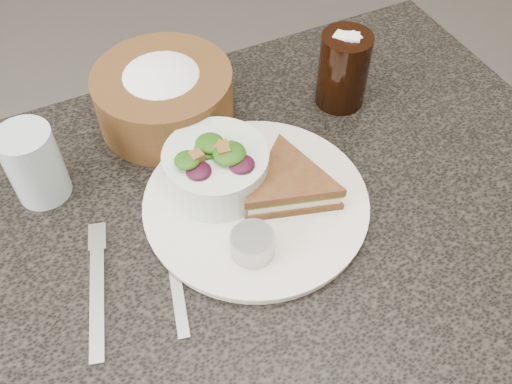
{
  "coord_description": "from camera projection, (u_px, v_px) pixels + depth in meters",
  "views": [
    {
      "loc": [
        -0.19,
        -0.4,
        1.36
      ],
      "look_at": [
        0.02,
        0.03,
        0.78
      ],
      "focal_mm": 40.0,
      "sensor_mm": 36.0,
      "label": 1
    }
  ],
  "objects": [
    {
      "name": "dining_table",
      "position": [
        254.0,
        344.0,
        1.05
      ],
      "size": [
        1.0,
        0.7,
        0.75
      ],
      "primitive_type": "cube",
      "color": "black",
      "rests_on": "floor"
    },
    {
      "name": "dinner_plate",
      "position": [
        256.0,
        203.0,
        0.77
      ],
      "size": [
        0.3,
        0.3,
        0.01
      ],
      "primitive_type": "cylinder",
      "color": "silver",
      "rests_on": "dining_table"
    },
    {
      "name": "sandwich",
      "position": [
        289.0,
        184.0,
        0.76
      ],
      "size": [
        0.19,
        0.19,
        0.04
      ],
      "primitive_type": null,
      "rotation": [
        0.0,
        0.0,
        -0.28
      ],
      "color": "brown",
      "rests_on": "dinner_plate"
    },
    {
      "name": "salad_bowl",
      "position": [
        216.0,
        163.0,
        0.75
      ],
      "size": [
        0.16,
        0.16,
        0.08
      ],
      "primitive_type": null,
      "rotation": [
        0.0,
        0.0,
        -0.13
      ],
      "color": "silver",
      "rests_on": "dinner_plate"
    },
    {
      "name": "dressing_ramekin",
      "position": [
        253.0,
        244.0,
        0.7
      ],
      "size": [
        0.07,
        0.07,
        0.03
      ],
      "primitive_type": "cylinder",
      "rotation": [
        0.0,
        0.0,
        -0.39
      ],
      "color": "#A2A2A3",
      "rests_on": "dinner_plate"
    },
    {
      "name": "orange_wedge",
      "position": [
        240.0,
        147.0,
        0.81
      ],
      "size": [
        0.08,
        0.08,
        0.03
      ],
      "primitive_type": "cone",
      "rotation": [
        0.0,
        0.0,
        0.21
      ],
      "color": "orange",
      "rests_on": "dinner_plate"
    },
    {
      "name": "fork",
      "position": [
        97.0,
        296.0,
        0.69
      ],
      "size": [
        0.06,
        0.17,
        0.0
      ],
      "primitive_type": "cube",
      "rotation": [
        0.0,
        0.0,
        -0.27
      ],
      "color": "#B3B6B9",
      "rests_on": "dining_table"
    },
    {
      "name": "knife",
      "position": [
        173.0,
        262.0,
        0.72
      ],
      "size": [
        0.06,
        0.21,
        0.0
      ],
      "primitive_type": "cube",
      "rotation": [
        0.0,
        0.0,
        -0.23
      ],
      "color": "#ACADAE",
      "rests_on": "dining_table"
    },
    {
      "name": "bread_basket",
      "position": [
        163.0,
        89.0,
        0.84
      ],
      "size": [
        0.23,
        0.23,
        0.12
      ],
      "primitive_type": null,
      "rotation": [
        0.0,
        0.0,
        0.14
      ],
      "color": "brown",
      "rests_on": "dining_table"
    },
    {
      "name": "cola_glass",
      "position": [
        344.0,
        67.0,
        0.86
      ],
      "size": [
        0.1,
        0.1,
        0.13
      ],
      "primitive_type": null,
      "rotation": [
        0.0,
        0.0,
        -0.35
      ],
      "color": "black",
      "rests_on": "dining_table"
    },
    {
      "name": "water_glass",
      "position": [
        34.0,
        164.0,
        0.75
      ],
      "size": [
        0.09,
        0.09,
        0.11
      ],
      "primitive_type": "cylinder",
      "rotation": [
        0.0,
        0.0,
        0.37
      ],
      "color": "#ACC1C8",
      "rests_on": "dining_table"
    }
  ]
}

